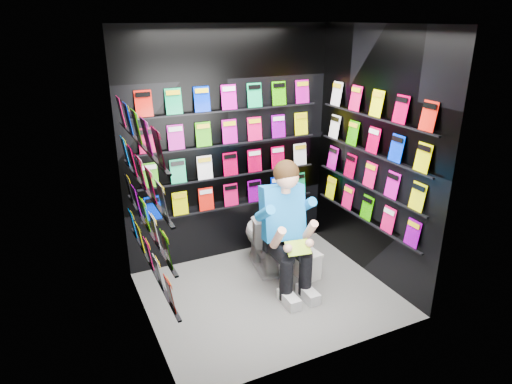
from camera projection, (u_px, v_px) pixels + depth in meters
name	position (u px, v px, depth m)	size (l,w,h in m)	color
floor	(269.00, 294.00, 4.66)	(2.40, 2.40, 0.00)	slate
ceiling	(272.00, 24.00, 3.73)	(2.40, 2.40, 0.00)	white
wall_back	(229.00, 148.00, 5.04)	(2.40, 0.04, 2.60)	black
wall_front	(332.00, 213.00, 3.35)	(2.40, 0.04, 2.60)	black
wall_left	(139.00, 194.00, 3.72)	(0.04, 2.00, 2.60)	black
wall_right	(374.00, 158.00, 4.68)	(0.04, 2.00, 2.60)	black
comics_back	(230.00, 148.00, 5.01)	(2.10, 0.06, 1.37)	#E00B57
comics_left	(143.00, 193.00, 3.73)	(0.06, 1.70, 1.37)	#E00B57
comics_right	(372.00, 158.00, 4.66)	(0.06, 1.70, 1.37)	#E00B57
toilet	(264.00, 237.00, 5.07)	(0.42, 0.75, 0.73)	silver
longbox	(304.00, 263.00, 4.98)	(0.20, 0.36, 0.27)	white
longbox_lid	(305.00, 251.00, 4.93)	(0.22, 0.38, 0.03)	white
reader	(281.00, 213.00, 4.59)	(0.57, 0.83, 1.53)	blue
held_comic	(298.00, 248.00, 4.38)	(0.24, 0.01, 0.17)	green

